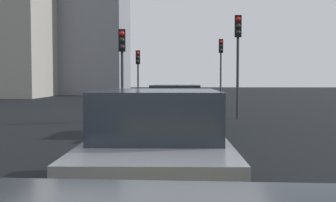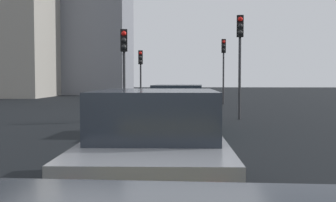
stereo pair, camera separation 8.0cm
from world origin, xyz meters
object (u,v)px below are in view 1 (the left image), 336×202
at_px(traffic_light_near_left, 221,58).
at_px(traffic_light_far_right, 122,55).
at_px(car_teal_lead, 177,109).
at_px(traffic_light_far_left, 238,45).
at_px(car_grey_second, 158,148).
at_px(traffic_light_near_right, 138,66).

bearing_deg(traffic_light_near_left, traffic_light_far_right, -23.13).
xyz_separation_m(car_teal_lead, traffic_light_far_left, (4.24, -2.50, 2.38)).
bearing_deg(car_grey_second, car_teal_lead, -2.09).
bearing_deg(traffic_light_far_left, car_teal_lead, -25.77).
height_order(traffic_light_far_left, traffic_light_far_right, traffic_light_far_left).
height_order(car_grey_second, traffic_light_far_right, traffic_light_far_right).
distance_m(traffic_light_near_right, traffic_light_far_right, 10.53).
bearing_deg(car_teal_lead, traffic_light_far_left, -28.21).
relative_size(traffic_light_near_left, traffic_light_near_right, 1.21).
xyz_separation_m(traffic_light_far_left, traffic_light_far_right, (-0.62, 4.77, -0.43)).
bearing_deg(traffic_light_far_right, traffic_light_near_right, 175.92).
bearing_deg(traffic_light_near_left, car_grey_second, -5.98).
height_order(car_teal_lead, car_grey_second, car_grey_second).
xyz_separation_m(car_teal_lead, traffic_light_far_right, (3.62, 2.27, 1.95)).
height_order(car_teal_lead, traffic_light_near_right, traffic_light_near_right).
xyz_separation_m(traffic_light_near_left, traffic_light_far_left, (-10.35, 0.22, 0.03)).
relative_size(car_grey_second, traffic_light_far_right, 1.22).
distance_m(car_grey_second, traffic_light_near_left, 22.70).
distance_m(car_teal_lead, car_grey_second, 7.81).
xyz_separation_m(car_grey_second, traffic_light_far_right, (11.42, 2.12, 1.93)).
xyz_separation_m(traffic_light_near_right, traffic_light_far_left, (-9.90, -5.22, 0.55)).
xyz_separation_m(car_teal_lead, traffic_light_near_right, (14.14, 2.72, 1.83)).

